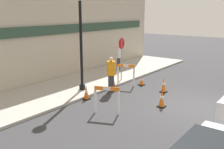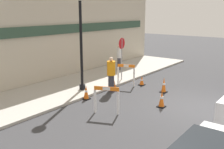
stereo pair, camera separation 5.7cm
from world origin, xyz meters
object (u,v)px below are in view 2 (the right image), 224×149
(streetlamp_post, at_px, (81,27))
(person_worker, at_px, (111,73))
(person_pedestrian, at_px, (119,56))
(stop_sign, at_px, (122,52))

(streetlamp_post, distance_m, person_worker, 2.58)
(streetlamp_post, xyz_separation_m, person_pedestrian, (4.59, 1.16, -2.07))
(streetlamp_post, bearing_deg, person_worker, -50.99)
(stop_sign, xyz_separation_m, person_pedestrian, (1.90, 1.56, -0.65))
(person_pedestrian, bearing_deg, person_worker, 24.36)
(person_pedestrian, bearing_deg, streetlamp_post, 7.43)
(person_pedestrian, bearing_deg, stop_sign, 32.65)
(person_worker, bearing_deg, stop_sign, 138.90)
(streetlamp_post, height_order, person_worker, streetlamp_post)
(stop_sign, bearing_deg, streetlamp_post, -13.67)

